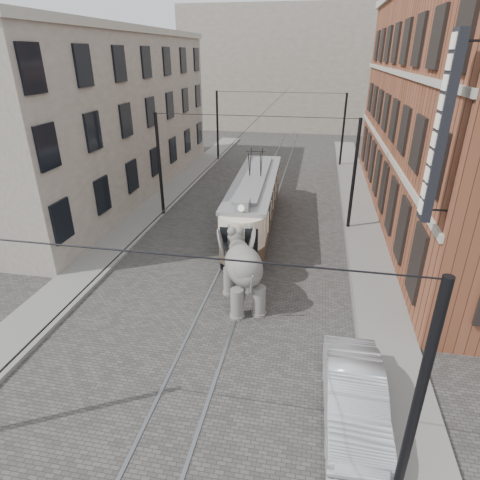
# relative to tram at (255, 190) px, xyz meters

# --- Properties ---
(ground) EXTENTS (120.00, 120.00, 0.00)m
(ground) POSITION_rel_tram_xyz_m (-0.03, -5.39, -2.14)
(ground) COLOR #494744
(tram_rails) EXTENTS (1.54, 80.00, 0.02)m
(tram_rails) POSITION_rel_tram_xyz_m (-0.03, -5.39, -2.13)
(tram_rails) COLOR slate
(tram_rails) RESTS_ON ground
(sidewalk_right) EXTENTS (2.00, 60.00, 0.15)m
(sidewalk_right) POSITION_rel_tram_xyz_m (5.97, -5.39, -2.07)
(sidewalk_right) COLOR slate
(sidewalk_right) RESTS_ON ground
(sidewalk_left) EXTENTS (2.00, 60.00, 0.15)m
(sidewalk_left) POSITION_rel_tram_xyz_m (-6.53, -5.39, -2.07)
(sidewalk_left) COLOR slate
(sidewalk_left) RESTS_ON ground
(brick_building) EXTENTS (8.00, 26.00, 12.00)m
(brick_building) POSITION_rel_tram_xyz_m (10.97, 3.61, 3.86)
(brick_building) COLOR brown
(brick_building) RESTS_ON ground
(stucco_building) EXTENTS (7.00, 24.00, 10.00)m
(stucco_building) POSITION_rel_tram_xyz_m (-11.03, 4.61, 2.86)
(stucco_building) COLOR gray
(stucco_building) RESTS_ON ground
(distant_block) EXTENTS (28.00, 10.00, 14.00)m
(distant_block) POSITION_rel_tram_xyz_m (-0.03, 34.61, 4.86)
(distant_block) COLOR gray
(distant_block) RESTS_ON ground
(catenary) EXTENTS (11.00, 30.20, 6.00)m
(catenary) POSITION_rel_tram_xyz_m (-0.23, -0.39, 0.86)
(catenary) COLOR black
(catenary) RESTS_ON ground
(tram) EXTENTS (2.66, 10.87, 4.28)m
(tram) POSITION_rel_tram_xyz_m (0.00, 0.00, 0.00)
(tram) COLOR beige
(tram) RESTS_ON ground
(elephant) EXTENTS (3.75, 4.81, 2.60)m
(elephant) POSITION_rel_tram_xyz_m (0.79, -7.76, -0.84)
(elephant) COLOR #64615C
(elephant) RESTS_ON ground
(parked_car) EXTENTS (1.63, 4.34, 1.42)m
(parked_car) POSITION_rel_tram_xyz_m (4.62, -12.60, -1.43)
(parked_car) COLOR #9F9FA3
(parked_car) RESTS_ON ground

